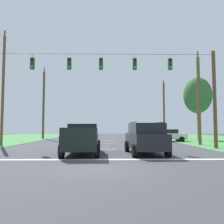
{
  "coord_description": "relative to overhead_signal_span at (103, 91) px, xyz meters",
  "views": [
    {
      "loc": [
        0.53,
        -9.78,
        1.68
      ],
      "look_at": [
        0.91,
        12.5,
        3.24
      ],
      "focal_mm": 36.77,
      "sensor_mm": 36.0,
      "label": 1
    }
  ],
  "objects": [
    {
      "name": "utility_pole_mid_left",
      "position": [
        -9.87,
        3.75,
        1.06
      ],
      "size": [
        0.26,
        1.76,
        11.4
      ],
      "color": "brown",
      "rests_on": "ground"
    },
    {
      "name": "ground_plane",
      "position": [
        -0.08,
        -8.9,
        -4.7
      ],
      "size": [
        120.0,
        120.0,
        0.0
      ],
      "primitive_type": "plane",
      "color": "#3D3D42"
    },
    {
      "name": "lane_dash_1",
      "position": [
        -0.08,
        6.48,
        -4.69
      ],
      "size": [
        2.5,
        0.15,
        0.01
      ],
      "primitive_type": "cube",
      "rotation": [
        0.0,
        0.0,
        1.57
      ],
      "color": "white",
      "rests_on": "ground"
    },
    {
      "name": "lane_dash_0",
      "position": [
        -0.08,
        -0.31,
        -4.69
      ],
      "size": [
        2.5,
        0.15,
        0.01
      ],
      "primitive_type": "cube",
      "rotation": [
        0.0,
        0.0,
        1.57
      ],
      "color": "white",
      "rests_on": "ground"
    },
    {
      "name": "lane_dash_2",
      "position": [
        -0.08,
        12.05,
        -4.69
      ],
      "size": [
        2.5,
        0.15,
        0.01
      ],
      "primitive_type": "cube",
      "rotation": [
        0.0,
        0.0,
        1.57
      ],
      "color": "white",
      "rests_on": "ground"
    },
    {
      "name": "distant_car_crossing_white",
      "position": [
        7.99,
        9.98,
        -3.91
      ],
      "size": [
        4.33,
        2.07,
        1.52
      ],
      "color": "silver",
      "rests_on": "ground"
    },
    {
      "name": "suv_black",
      "position": [
        2.86,
        -3.85,
        -3.63
      ],
      "size": [
        2.41,
        4.89,
        2.05
      ],
      "color": "black",
      "rests_on": "ground"
    },
    {
      "name": "tree_roadside_right",
      "position": [
        13.11,
        13.27,
        1.59
      ],
      "size": [
        3.92,
        3.92,
        8.85
      ],
      "color": "brown",
      "rests_on": "ground"
    },
    {
      "name": "utility_pole_mid_right",
      "position": [
        9.54,
        3.95,
        -0.14
      ],
      "size": [
        0.31,
        1.77,
        9.47
      ],
      "color": "brown",
      "rests_on": "ground"
    },
    {
      "name": "overhead_signal_span",
      "position": [
        0.0,
        0.0,
        0.0
      ],
      "size": [
        18.79,
        0.31,
        8.12
      ],
      "color": "brown",
      "rests_on": "ground"
    },
    {
      "name": "utility_pole_far_left",
      "position": [
        -9.68,
        17.22,
        0.71
      ],
      "size": [
        0.34,
        1.78,
        11.22
      ],
      "color": "brown",
      "rests_on": "ground"
    },
    {
      "name": "pickup_truck",
      "position": [
        -1.21,
        -3.72,
        -3.73
      ],
      "size": [
        2.4,
        5.45,
        1.95
      ],
      "color": "black",
      "rests_on": "ground"
    },
    {
      "name": "utility_pole_far_right",
      "position": [
        9.3,
        17.28,
        0.0
      ],
      "size": [
        0.28,
        1.63,
        9.36
      ],
      "color": "brown",
      "rests_on": "ground"
    },
    {
      "name": "stop_bar_stripe",
      "position": [
        -0.08,
        -6.31,
        -4.69
      ],
      "size": [
        15.98,
        0.45,
        0.01
      ],
      "primitive_type": "cube",
      "color": "white",
      "rests_on": "ground"
    }
  ]
}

